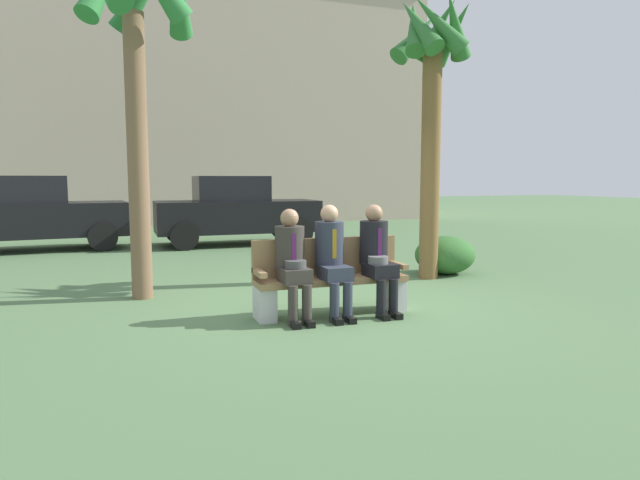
% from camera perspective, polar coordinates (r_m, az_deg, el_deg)
% --- Properties ---
extents(ground_plane, '(80.00, 80.00, 0.00)m').
position_cam_1_polar(ground_plane, '(7.00, 2.11, -6.98)').
color(ground_plane, '#53754A').
extents(park_bench, '(1.82, 0.44, 0.90)m').
position_cam_1_polar(park_bench, '(6.64, 1.01, -4.01)').
color(park_bench, '#99754C').
rests_on(park_bench, ground).
extents(seated_man_left, '(0.34, 0.72, 1.27)m').
position_cam_1_polar(seated_man_left, '(6.30, -2.87, -1.91)').
color(seated_man_left, '#38332D').
rests_on(seated_man_left, ground).
extents(seated_man_middle, '(0.34, 0.72, 1.31)m').
position_cam_1_polar(seated_man_middle, '(6.47, 1.23, -1.49)').
color(seated_man_middle, '#2D3342').
rests_on(seated_man_middle, ground).
extents(seated_man_right, '(0.34, 0.72, 1.30)m').
position_cam_1_polar(seated_man_right, '(6.69, 5.85, -1.33)').
color(seated_man_right, black).
rests_on(seated_man_right, ground).
extents(palm_tree_tall, '(1.69, 1.65, 4.90)m').
position_cam_1_polar(palm_tree_tall, '(7.99, -18.35, 19.92)').
color(palm_tree_tall, brown).
rests_on(palm_tree_tall, ground).
extents(palm_tree_short, '(1.30, 1.32, 4.50)m').
position_cam_1_polar(palm_tree_short, '(9.26, 11.44, 16.55)').
color(palm_tree_short, brown).
rests_on(palm_tree_short, ground).
extents(shrub_near_bench, '(1.03, 0.95, 0.65)m').
position_cam_1_polar(shrub_near_bench, '(9.66, 12.70, -1.51)').
color(shrub_near_bench, '#346B2E').
rests_on(shrub_near_bench, ground).
extents(parked_car_near, '(4.02, 2.00, 1.68)m').
position_cam_1_polar(parked_car_near, '(14.02, -27.40, 2.42)').
color(parked_car_near, black).
rests_on(parked_car_near, ground).
extents(parked_car_far, '(3.90, 1.71, 1.68)m').
position_cam_1_polar(parked_car_far, '(13.80, -8.62, 3.00)').
color(parked_car_far, black).
rests_on(parked_car_far, ground).
extents(building_backdrop, '(16.06, 9.05, 9.63)m').
position_cam_1_polar(building_backdrop, '(24.73, -10.65, 13.66)').
color(building_backdrop, '#B9A491').
rests_on(building_backdrop, ground).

